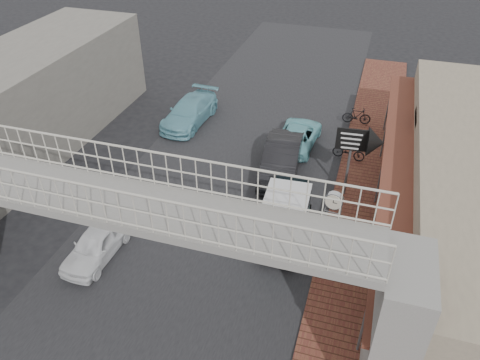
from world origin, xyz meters
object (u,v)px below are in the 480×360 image
Objects in this scene: dark_sedan at (281,159)px; street_clock at (334,203)px; angkot_far at (190,112)px; motorcycle_far at (357,116)px; arrow_sign at (373,143)px; angkot_curb at (298,135)px; white_hatchback at (97,243)px; angkot_van at (285,215)px; motorcycle_near at (349,151)px.

dark_sedan is 1.69× the size of street_clock.
motorcycle_far is at bearing 19.28° from angkot_far.
angkot_far is (-6.27, 3.54, -0.10)m from dark_sedan.
motorcycle_far is 0.56× the size of street_clock.
arrow_sign reaches higher than angkot_far.
dark_sedan is 2.93m from angkot_curb.
white_hatchback is 0.89× the size of angkot_van.
angkot_far is (-0.74, 11.28, 0.09)m from white_hatchback.
angkot_curb is at bearing 80.67° from dark_sedan.
angkot_van is (1.19, -4.63, 0.43)m from dark_sedan.
angkot_van reaches higher than motorcycle_near.
street_clock reaches higher than white_hatchback.
motorcycle_far is (1.84, 10.74, -0.64)m from angkot_van.
dark_sedan is 6.06m from street_clock.
white_hatchback is 11.30m from angkot_far.
angkot_van reaches higher than angkot_curb.
dark_sedan is 1.00× the size of angkot_far.
arrow_sign reaches higher than angkot_curb.
white_hatchback is at bearing -148.94° from arrow_sign.
angkot_van is at bearing -43.79° from angkot_far.
arrow_sign reaches higher than dark_sedan.
motorcycle_far is at bearing -127.66° from angkot_curb.
arrow_sign is (3.84, -3.82, 2.34)m from angkot_curb.
dark_sedan reaches higher than motorcycle_far.
angkot_curb is (0.23, 2.91, -0.21)m from dark_sedan.
arrow_sign is (4.07, -0.90, 2.13)m from dark_sedan.
angkot_van is (7.46, -8.16, 0.52)m from angkot_far.
angkot_van reaches higher than angkot_far.
angkot_van is at bearing 165.52° from motorcycle_far.
street_clock reaches higher than angkot_far.
arrow_sign is at bearing -17.24° from dark_sedan.
angkot_curb is at bearing 134.05° from motorcycle_far.
white_hatchback is 12.02m from arrow_sign.
street_clock reaches higher than motorcycle_near.
street_clock is 4.22m from arrow_sign.
angkot_van is 2.50× the size of motorcycle_far.
angkot_curb reaches higher than motorcycle_near.
angkot_far is at bearing 144.92° from street_clock.
motorcycle_far is (2.80, 3.20, -0.01)m from angkot_curb.
angkot_van is (6.72, 3.11, 0.61)m from white_hatchback.
dark_sedan is at bearing 148.87° from motorcycle_far.
angkot_van reaches higher than dark_sedan.
angkot_van is 5.01m from arrow_sign.
white_hatchback is 7.43m from angkot_van.
white_hatchback is at bearing 146.50° from motorcycle_near.
dark_sedan reaches higher than angkot_far.
angkot_curb is (5.76, 10.66, -0.02)m from white_hatchback.
white_hatchback is at bearing 143.54° from motorcycle_far.
angkot_van is at bearing -80.37° from dark_sedan.
street_clock reaches higher than motorcycle_far.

